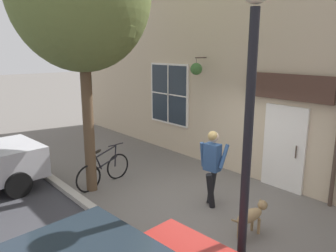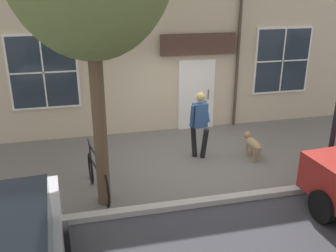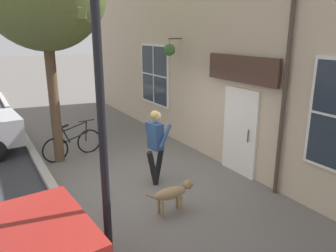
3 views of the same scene
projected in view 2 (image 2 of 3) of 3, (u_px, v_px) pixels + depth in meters
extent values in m
plane|color=#66605B|center=(194.00, 160.00, 9.41)|extent=(90.00, 90.00, 0.00)
cube|color=#B2ADA3|center=(223.00, 199.00, 7.57)|extent=(0.20, 28.00, 0.12)
cube|color=#C6B293|center=(172.00, 44.00, 10.64)|extent=(0.30, 18.00, 5.10)
cube|color=white|center=(196.00, 95.00, 11.17)|extent=(0.10, 1.10, 2.10)
cube|color=#232D38|center=(196.00, 96.00, 11.16)|extent=(0.03, 0.90, 1.90)
cylinder|color=#47382D|center=(208.00, 95.00, 11.16)|extent=(0.03, 0.03, 0.30)
cube|color=#4C3328|center=(199.00, 44.00, 10.55)|extent=(0.08, 2.20, 0.60)
cylinder|color=#47382D|center=(238.00, 51.00, 10.94)|extent=(0.09, 0.09, 4.59)
cylinder|color=#47382D|center=(103.00, 24.00, 9.65)|extent=(0.44, 0.04, 0.04)
cylinder|color=#47382D|center=(104.00, 32.00, 9.55)|extent=(0.01, 0.01, 0.34)
cone|color=#2D2823|center=(104.00, 41.00, 9.63)|extent=(0.32, 0.32, 0.18)
sphere|color=#3D6B33|center=(104.00, 37.00, 9.59)|extent=(0.34, 0.34, 0.34)
cube|color=white|center=(44.00, 72.00, 9.93)|extent=(0.08, 1.82, 2.02)
cube|color=#232D38|center=(43.00, 72.00, 9.91)|extent=(0.03, 1.70, 1.90)
cube|color=white|center=(43.00, 72.00, 9.89)|extent=(0.04, 0.04, 1.90)
cube|color=white|center=(43.00, 72.00, 9.89)|extent=(0.04, 1.70, 0.04)
cube|color=white|center=(282.00, 61.00, 11.43)|extent=(0.08, 1.82, 2.02)
cube|color=#232D38|center=(282.00, 61.00, 11.41)|extent=(0.03, 1.70, 1.90)
cube|color=white|center=(283.00, 61.00, 11.39)|extent=(0.04, 0.04, 1.90)
cube|color=white|center=(283.00, 61.00, 11.39)|extent=(0.04, 1.70, 0.04)
cylinder|color=black|center=(194.00, 140.00, 9.53)|extent=(0.31, 0.17, 0.83)
cylinder|color=black|center=(204.00, 144.00, 9.33)|extent=(0.31, 0.17, 0.83)
cube|color=#2D4C7A|center=(200.00, 115.00, 9.18)|extent=(0.26, 0.36, 0.60)
sphere|color=beige|center=(200.00, 97.00, 9.03)|extent=(0.23, 0.23, 0.23)
sphere|color=tan|center=(201.00, 97.00, 9.00)|extent=(0.22, 0.22, 0.22)
cylinder|color=#2D4C7A|center=(192.00, 116.00, 9.06)|extent=(0.17, 0.10, 0.57)
cylinder|color=#2D4C7A|center=(207.00, 111.00, 9.32)|extent=(0.34, 0.12, 0.52)
ellipsoid|color=#997A51|center=(253.00, 144.00, 9.34)|extent=(0.69, 0.26, 0.22)
cylinder|color=#997A51|center=(247.00, 150.00, 9.60)|extent=(0.06, 0.06, 0.31)
cylinder|color=#997A51|center=(252.00, 149.00, 9.63)|extent=(0.06, 0.06, 0.31)
cylinder|color=#997A51|center=(253.00, 157.00, 9.23)|extent=(0.06, 0.06, 0.31)
cylinder|color=#997A51|center=(259.00, 156.00, 9.26)|extent=(0.06, 0.06, 0.31)
sphere|color=#997A51|center=(247.00, 135.00, 9.68)|extent=(0.19, 0.19, 0.19)
cone|color=#997A51|center=(245.00, 134.00, 9.79)|extent=(0.10, 0.09, 0.09)
cone|color=#997A51|center=(246.00, 132.00, 9.63)|extent=(0.06, 0.06, 0.07)
cone|color=#997A51|center=(249.00, 131.00, 9.65)|extent=(0.06, 0.06, 0.07)
cylinder|color=#997A51|center=(261.00, 149.00, 8.94)|extent=(0.21, 0.04, 0.14)
cylinder|color=brown|center=(99.00, 120.00, 6.96)|extent=(0.26, 0.26, 3.53)
torus|color=black|center=(91.00, 169.00, 8.24)|extent=(0.71, 0.10, 0.70)
torus|color=black|center=(106.00, 190.00, 7.38)|extent=(0.71, 0.10, 0.70)
cylinder|color=black|center=(97.00, 170.00, 7.74)|extent=(0.96, 0.29, 0.21)
cylinder|color=black|center=(100.00, 168.00, 7.54)|extent=(0.24, 0.09, 0.47)
cylinder|color=black|center=(96.00, 155.00, 7.67)|extent=(0.81, 0.24, 0.18)
cylinder|color=black|center=(91.00, 157.00, 8.06)|extent=(0.10, 0.06, 0.58)
cylinder|color=black|center=(89.00, 143.00, 7.99)|extent=(0.46, 0.06, 0.03)
ellipsoid|color=black|center=(99.00, 156.00, 7.45)|extent=(0.26, 0.16, 0.10)
cylinder|color=black|center=(64.00, 241.00, 5.95)|extent=(0.63, 0.22, 0.62)
cylinder|color=black|center=(323.00, 207.00, 6.87)|extent=(0.63, 0.22, 0.62)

